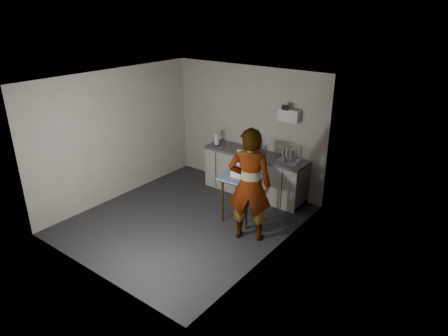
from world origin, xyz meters
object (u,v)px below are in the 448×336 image
Objects in this scene: soda_can at (259,150)px; bakery_box at (242,170)px; kitchen_counter at (255,175)px; dark_bottle at (250,145)px; dish_rack at (289,157)px; side_table at (242,182)px; soap_bottle at (252,145)px; standing_man at (250,185)px; paper_towel at (217,140)px.

bakery_box is at bearing -73.61° from soda_can.
dark_bottle is (-0.19, 0.08, 0.59)m from kitchen_counter.
soda_can is 0.32× the size of dish_rack.
kitchen_counter is 0.55m from soda_can.
soap_bottle is at bearing 110.38° from side_table.
standing_man is 0.66m from bakery_box.
soda_can is at bearing -14.25° from dark_bottle.
dark_bottle is 0.76m from paper_towel.
kitchen_counter is 5.32× the size of bakery_box.
paper_towel is 1.62m from bakery_box.
standing_man is 6.01× the size of soap_bottle.
standing_man reaches higher than kitchen_counter.
side_table is 0.21m from bakery_box.
dish_rack is at bearing 69.09° from side_table.
dark_bottle is at bearing 165.75° from soda_can.
dark_bottle is 0.53× the size of dish_rack.
soap_bottle is 0.78× the size of dish_rack.
bakery_box is at bearing -36.01° from paper_towel.
side_table is 1.68m from paper_towel.
dark_bottle is at bearing 156.60° from kitchen_counter.
paper_towel is (-0.94, -0.08, 0.61)m from kitchen_counter.
bakery_box is at bearing -108.61° from dish_rack.
soda_can is at bearing 23.13° from soap_bottle.
standing_man is at bearing -85.96° from dish_rack.
standing_man reaches higher than paper_towel.
side_table is at bearing -62.60° from dark_bottle.
dark_bottle is 0.52× the size of bakery_box.
bakery_box reaches higher than kitchen_counter.
soap_bottle is at bearing -149.32° from kitchen_counter.
soap_bottle is 1.09m from bakery_box.
paper_towel is at bearing -175.34° from dish_rack.
kitchen_counter is 8.55× the size of paper_towel.
kitchen_counter is 1.12m from paper_towel.
standing_man is (0.45, -0.43, 0.22)m from side_table.
dark_bottle is (-0.13, 0.12, -0.05)m from soap_bottle.
side_table is 2.68× the size of soap_bottle.
standing_man is at bearing -62.46° from soda_can.
side_table is 3.96× the size of dark_bottle.
paper_towel is at bearing 139.94° from side_table.
dish_rack is (0.74, 0.06, 0.55)m from kitchen_counter.
dish_rack is (0.34, 1.12, 0.21)m from side_table.
paper_towel is 0.62× the size of bakery_box.
dish_rack is at bearing 4.66° from paper_towel.
paper_towel is (-1.34, 0.98, 0.27)m from side_table.
soda_can is 1.10m from bakery_box.
soda_can is (-0.33, 1.08, 0.21)m from side_table.
soap_bottle is at bearing 2.84° from paper_towel.
kitchen_counter is 1.23m from bakery_box.
soda_can is at bearing -88.03° from standing_man.
dish_rack is at bearing 6.64° from soap_bottle.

